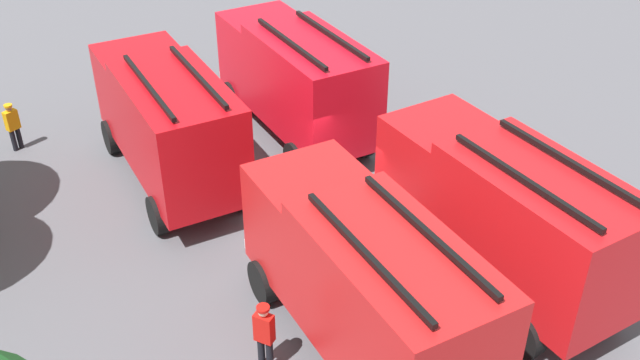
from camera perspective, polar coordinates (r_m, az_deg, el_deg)
The scene contains 9 objects.
ground_plane at distance 20.87m, azimuth 0.00°, elevation -3.22°, with size 49.80×49.80×0.00m, color #4C4C51.
fire_truck_0 at distance 18.18m, azimuth 13.98°, elevation -2.20°, with size 7.36×3.19×3.88m.
fire_truck_1 at distance 24.12m, azimuth -1.90°, elevation 8.04°, with size 7.42×3.38×3.88m.
fire_truck_2 at distance 15.68m, azimuth 3.47°, elevation -7.60°, with size 7.44×3.45×3.88m.
fire_truck_3 at distance 21.96m, azimuth -11.73°, elevation 4.65°, with size 7.45×3.50×3.88m.
firefighter_0 at distance 28.70m, azimuth -5.60°, elevation 9.59°, with size 0.39×0.48×1.76m.
firefighter_1 at distance 16.15m, azimuth -4.33°, elevation -11.78°, with size 0.48×0.41×1.77m.
firefighter_2 at distance 25.78m, azimuth -22.69°, elevation 3.97°, with size 0.36×0.47×1.62m.
traffic_cone_0 at distance 24.18m, azimuth 7.54°, elevation 3.04°, with size 0.51×0.51×0.73m, color #F2600C.
Camera 1 is at (-13.68, 9.78, 12.36)m, focal length 41.33 mm.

